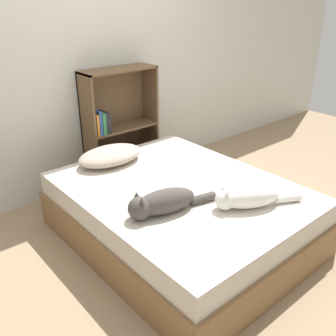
# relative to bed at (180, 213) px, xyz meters

# --- Properties ---
(ground_plane) EXTENTS (8.00, 8.00, 0.00)m
(ground_plane) POSITION_rel_bed_xyz_m (0.00, 0.00, -0.22)
(ground_plane) COLOR #997F60
(wall_back) EXTENTS (8.00, 0.06, 2.50)m
(wall_back) POSITION_rel_bed_xyz_m (0.00, 1.29, 1.03)
(wall_back) COLOR silver
(wall_back) RESTS_ON ground_plane
(bed) EXTENTS (1.42, 1.80, 0.44)m
(bed) POSITION_rel_bed_xyz_m (0.00, 0.00, 0.00)
(bed) COLOR brown
(bed) RESTS_ON ground_plane
(pillow) EXTENTS (0.56, 0.36, 0.13)m
(pillow) POSITION_rel_bed_xyz_m (-0.15, 0.69, 0.29)
(pillow) COLOR #B29E8E
(pillow) RESTS_ON bed
(cat_light) EXTENTS (0.56, 0.37, 0.16)m
(cat_light) POSITION_rel_bed_xyz_m (0.14, -0.50, 0.30)
(cat_light) COLOR white
(cat_light) RESTS_ON bed
(cat_dark) EXTENTS (0.61, 0.26, 0.17)m
(cat_dark) POSITION_rel_bed_xyz_m (-0.34, -0.20, 0.30)
(cat_dark) COLOR #47423D
(cat_dark) RESTS_ON bed
(bookshelf) EXTENTS (0.72, 0.26, 1.12)m
(bookshelf) POSITION_rel_bed_xyz_m (0.22, 1.16, 0.35)
(bookshelf) COLOR brown
(bookshelf) RESTS_ON ground_plane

